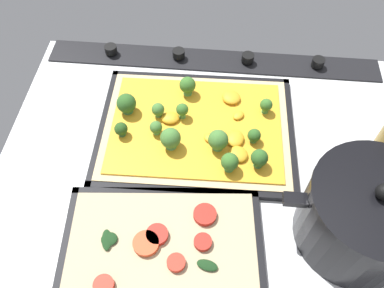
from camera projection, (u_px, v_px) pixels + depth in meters
The scene contains 7 objects.
ground_plane at pixel (203, 173), 75.99cm from camera, with size 79.01×65.36×3.00cm, color silver.
stove_control_panel at pixel (213, 59), 90.92cm from camera, with size 75.85×7.00×2.60cm.
baking_tray_front at pixel (196, 130), 79.48cm from camera, with size 39.53×30.19×1.30cm.
broccoli_pizza at pixel (196, 127), 77.98cm from camera, with size 37.08×27.74×5.99cm.
baking_tray_back at pixel (162, 252), 65.11cm from camera, with size 35.14×25.76×1.30cm.
veggie_pizza_back at pixel (162, 250), 64.61cm from camera, with size 32.55×23.17×1.90cm.
cooking_pot at pixel (363, 216), 61.67cm from camera, with size 26.37×19.56×16.19cm.
Camera 1 is at (-1.32, 38.95, 64.01)cm, focal length 36.94 mm.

